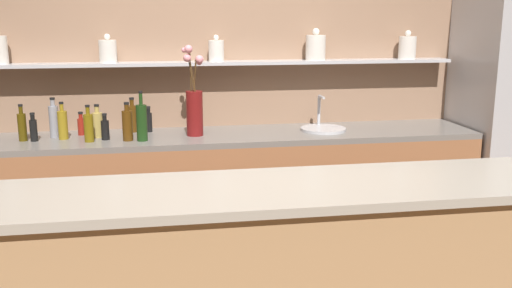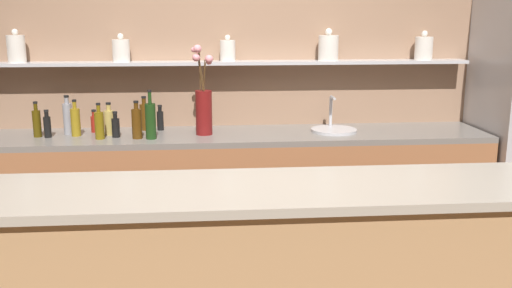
{
  "view_description": "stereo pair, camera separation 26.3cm",
  "coord_description": "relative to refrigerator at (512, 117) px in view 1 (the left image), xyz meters",
  "views": [
    {
      "loc": [
        -0.47,
        -2.74,
        1.75
      ],
      "look_at": [
        0.07,
        0.42,
        1.02
      ],
      "focal_mm": 40.0,
      "sensor_mm": 36.0,
      "label": 1
    },
    {
      "loc": [
        -0.21,
        -2.78,
        1.75
      ],
      "look_at": [
        0.07,
        0.42,
        1.02
      ],
      "focal_mm": 40.0,
      "sensor_mm": 36.0,
      "label": 2
    }
  ],
  "objects": [
    {
      "name": "bottle_sauce_0",
      "position": [
        -3.06,
        -0.02,
        0.01
      ],
      "size": [
        0.05,
        0.05,
        0.18
      ],
      "color": "black",
      "rests_on": "back_counter_unit"
    },
    {
      "name": "bottle_spirit_9",
      "position": [
        -2.91,
        -0.07,
        0.05
      ],
      "size": [
        0.07,
        0.07,
        0.26
      ],
      "color": "#4C2D0C",
      "rests_on": "back_counter_unit"
    },
    {
      "name": "bottle_spirit_10",
      "position": [
        -2.88,
        0.22,
        0.04
      ],
      "size": [
        0.07,
        0.07,
        0.25
      ],
      "color": "#4C2D0C",
      "rests_on": "back_counter_unit"
    },
    {
      "name": "refrigerator",
      "position": [
        0.0,
        0.0,
        0.0
      ],
      "size": [
        0.77,
        0.73,
        1.96
      ],
      "color": "#B7B7BC",
      "rests_on": "ground_plane"
    },
    {
      "name": "bottle_sauce_6",
      "position": [
        -3.53,
        0.02,
        0.02
      ],
      "size": [
        0.05,
        0.05,
        0.19
      ],
      "color": "black",
      "rests_on": "back_counter_unit"
    },
    {
      "name": "bottle_sauce_7",
      "position": [
        -3.24,
        0.17,
        0.01
      ],
      "size": [
        0.05,
        0.05,
        0.17
      ],
      "color": "maroon",
      "rests_on": "back_counter_unit"
    },
    {
      "name": "sink_fixture",
      "position": [
        -1.5,
        0.05,
        -0.04
      ],
      "size": [
        0.33,
        0.33,
        0.25
      ],
      "color": "#B7B7BC",
      "rests_on": "back_counter_unit"
    },
    {
      "name": "bottle_spirit_11",
      "position": [
        -3.41,
        0.12,
        0.06
      ],
      "size": [
        0.06,
        0.06,
        0.28
      ],
      "color": "gray",
      "rests_on": "back_counter_unit"
    },
    {
      "name": "bottle_spirit_2",
      "position": [
        -3.12,
        0.07,
        0.03
      ],
      "size": [
        0.07,
        0.07,
        0.23
      ],
      "color": "tan",
      "rests_on": "back_counter_unit"
    },
    {
      "name": "flower_vase",
      "position": [
        -2.45,
        0.02,
        0.15
      ],
      "size": [
        0.15,
        0.14,
        0.64
      ],
      "color": "maroon",
      "rests_on": "back_counter_unit"
    },
    {
      "name": "bottle_oil_8",
      "position": [
        -3.34,
        0.05,
        0.04
      ],
      "size": [
        0.07,
        0.07,
        0.26
      ],
      "color": "olive",
      "rests_on": "back_counter_unit"
    },
    {
      "name": "bottle_wine_1",
      "position": [
        -2.81,
        -0.09,
        0.07
      ],
      "size": [
        0.07,
        0.07,
        0.34
      ],
      "color": "#193814",
      "rests_on": "back_counter_unit"
    },
    {
      "name": "bottle_oil_4",
      "position": [
        -3.16,
        -0.07,
        0.04
      ],
      "size": [
        0.06,
        0.06,
        0.25
      ],
      "color": "brown",
      "rests_on": "back_counter_unit"
    },
    {
      "name": "bottle_oil_3",
      "position": [
        -3.61,
        0.04,
        0.04
      ],
      "size": [
        0.06,
        0.06,
        0.25
      ],
      "color": "#47380A",
      "rests_on": "back_counter_unit"
    },
    {
      "name": "bottle_sauce_5",
      "position": [
        -2.77,
        0.21,
        0.02
      ],
      "size": [
        0.05,
        0.05,
        0.19
      ],
      "color": "black",
      "rests_on": "back_counter_unit"
    },
    {
      "name": "back_counter_unit",
      "position": [
        -2.28,
        0.04,
        -0.52
      ],
      "size": [
        3.74,
        0.62,
        0.92
      ],
      "color": "#99603D",
      "rests_on": "ground_plane"
    },
    {
      "name": "back_wall_unit",
      "position": [
        -2.22,
        0.4,
        0.32
      ],
      "size": [
        5.2,
        0.28,
        2.6
      ],
      "color": "#937056",
      "rests_on": "ground_plane"
    }
  ]
}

